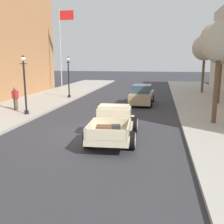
# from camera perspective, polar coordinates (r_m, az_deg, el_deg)

# --- Properties ---
(ground_plane) EXTENTS (140.00, 140.00, 0.00)m
(ground_plane) POSITION_cam_1_polar(r_m,az_deg,el_deg) (13.50, -3.83, -4.56)
(ground_plane) COLOR #333338
(hotrod_truck_cream) EXTENTS (2.37, 5.01, 1.58)m
(hotrod_truck_cream) POSITION_cam_1_polar(r_m,az_deg,el_deg) (12.48, 0.43, -2.29)
(hotrod_truck_cream) COLOR beige
(hotrod_truck_cream) RESTS_ON ground
(car_background_tan) EXTENTS (1.97, 4.35, 1.65)m
(car_background_tan) POSITION_cam_1_polar(r_m,az_deg,el_deg) (22.03, 6.57, 3.68)
(car_background_tan) COLOR tan
(car_background_tan) RESTS_ON ground
(pedestrian_sidewalk_left) EXTENTS (0.53, 0.22, 1.65)m
(pedestrian_sidewalk_left) POSITION_cam_1_polar(r_m,az_deg,el_deg) (19.71, -20.41, 3.06)
(pedestrian_sidewalk_left) COLOR brown
(pedestrian_sidewalk_left) RESTS_ON sidewalk_left
(street_lamp_near) EXTENTS (0.50, 0.32, 3.85)m
(street_lamp_near) POSITION_cam_1_polar(r_m,az_deg,el_deg) (17.93, -18.60, 6.59)
(street_lamp_near) COLOR black
(street_lamp_near) RESTS_ON sidewalk_left
(street_lamp_far) EXTENTS (0.50, 0.32, 3.85)m
(street_lamp_far) POSITION_cam_1_polar(r_m,az_deg,el_deg) (25.04, -9.50, 8.24)
(street_lamp_far) COLOR black
(street_lamp_far) RESTS_ON sidewalk_left
(flagpole) EXTENTS (1.74, 0.16, 9.16)m
(flagpole) POSITION_cam_1_polar(r_m,az_deg,el_deg) (30.95, -10.87, 15.05)
(flagpole) COLOR #B2B2B7
(flagpole) RESTS_ON sidewalk_left
(street_tree_nearest) EXTENTS (2.15, 2.15, 5.64)m
(street_tree_nearest) POSITION_cam_1_polar(r_m,az_deg,el_deg) (15.69, 22.53, 13.99)
(street_tree_nearest) COLOR brown
(street_tree_nearest) RESTS_ON sidewalk_right
(street_tree_second) EXTENTS (2.54, 2.54, 5.71)m
(street_tree_second) POSITION_cam_1_polar(r_m,az_deg,el_deg) (23.06, 22.93, 12.64)
(street_tree_second) COLOR brown
(street_tree_second) RESTS_ON sidewalk_right
(street_tree_third) EXTENTS (2.66, 2.66, 6.09)m
(street_tree_third) POSITION_cam_1_polar(r_m,az_deg,el_deg) (30.16, 19.65, 13.00)
(street_tree_third) COLOR brown
(street_tree_third) RESTS_ON sidewalk_right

